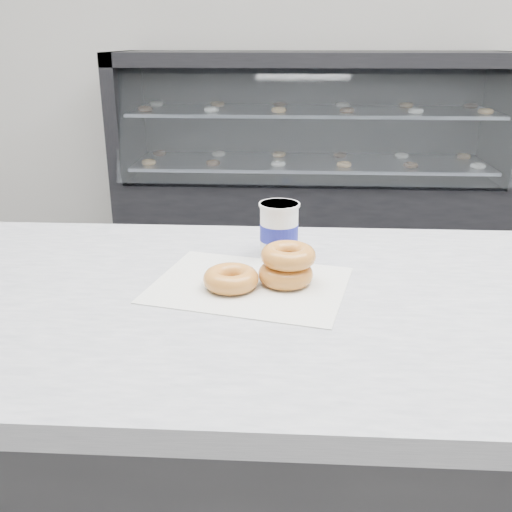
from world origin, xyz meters
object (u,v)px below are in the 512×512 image
Objects in this scene: counter at (350,497)px; donut_single at (231,279)px; donut_stack at (287,265)px; coffee_cup at (279,229)px; display_case at (309,176)px.

donut_single is (-0.24, 0.02, 0.47)m from counter.
donut_stack is 0.15m from coffee_cup.
coffee_cup reaches higher than donut_stack.
counter is 0.56m from coffee_cup.
counter is 1.28× the size of display_case.
coffee_cup reaches higher than donut_single.
coffee_cup is at bearing 129.16° from counter.
coffee_cup reaches higher than counter.
display_case is at bearing 87.06° from donut_stack.
counter is at bearing -90.00° from display_case.
display_case is 24.11× the size of donut_single.
donut_single reaches higher than counter.
coffee_cup is (-0.15, 0.19, 0.50)m from counter.
donut_single is 0.70× the size of donut_stack.
coffee_cup is (-0.15, -2.53, 0.47)m from display_case.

